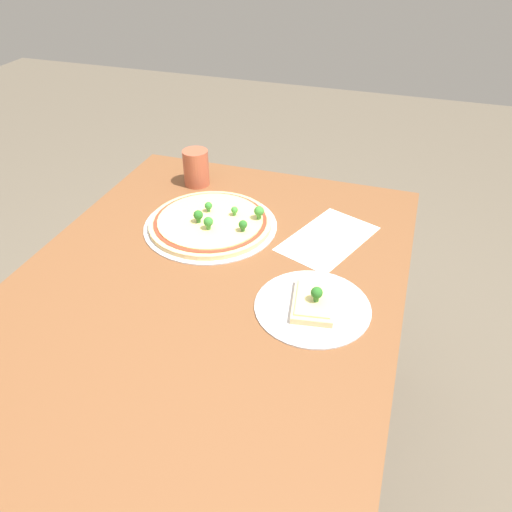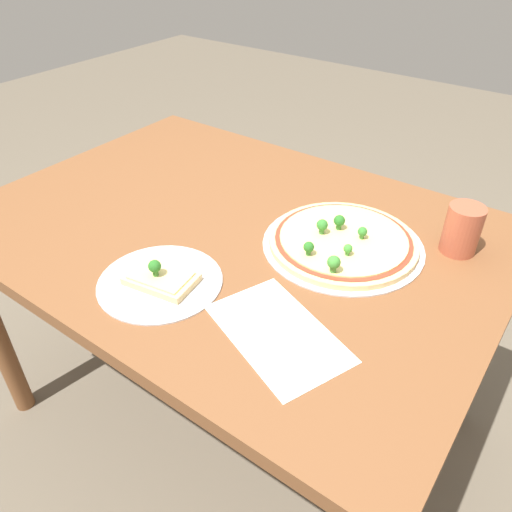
{
  "view_description": "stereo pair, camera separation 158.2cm",
  "coord_description": "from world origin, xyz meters",
  "px_view_note": "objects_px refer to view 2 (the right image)",
  "views": [
    {
      "loc": [
        -0.84,
        -0.42,
        1.52
      ],
      "look_at": [
        0.15,
        -0.09,
        0.76
      ],
      "focal_mm": 35.0,
      "sensor_mm": 36.0,
      "label": 1
    },
    {
      "loc": [
        0.68,
        -0.83,
        1.43
      ],
      "look_at": [
        0.15,
        -0.09,
        0.76
      ],
      "focal_mm": 35.0,
      "sensor_mm": 36.0,
      "label": 2
    }
  ],
  "objects_px": {
    "dining_table": "(232,252)",
    "pizza_tray_slice": "(161,280)",
    "pizza_tray_whole": "(343,242)",
    "drinking_cup": "(462,229)"
  },
  "relations": [
    {
      "from": "pizza_tray_whole",
      "to": "pizza_tray_slice",
      "type": "height_order",
      "value": "pizza_tray_whole"
    },
    {
      "from": "dining_table",
      "to": "pizza_tray_whole",
      "type": "xyz_separation_m",
      "value": [
        0.27,
        0.08,
        0.1
      ]
    },
    {
      "from": "dining_table",
      "to": "pizza_tray_whole",
      "type": "bearing_deg",
      "value": 16.9
    },
    {
      "from": "pizza_tray_whole",
      "to": "drinking_cup",
      "type": "relative_size",
      "value": 3.28
    },
    {
      "from": "dining_table",
      "to": "pizza_tray_slice",
      "type": "bearing_deg",
      "value": -85.18
    },
    {
      "from": "dining_table",
      "to": "pizza_tray_slice",
      "type": "relative_size",
      "value": 4.9
    },
    {
      "from": "dining_table",
      "to": "pizza_tray_slice",
      "type": "height_order",
      "value": "pizza_tray_slice"
    },
    {
      "from": "pizza_tray_whole",
      "to": "pizza_tray_slice",
      "type": "distance_m",
      "value": 0.44
    },
    {
      "from": "pizza_tray_slice",
      "to": "drinking_cup",
      "type": "bearing_deg",
      "value": 46.4
    },
    {
      "from": "pizza_tray_whole",
      "to": "pizza_tray_slice",
      "type": "xyz_separation_m",
      "value": [
        -0.25,
        -0.36,
        -0.0
      ]
    }
  ]
}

